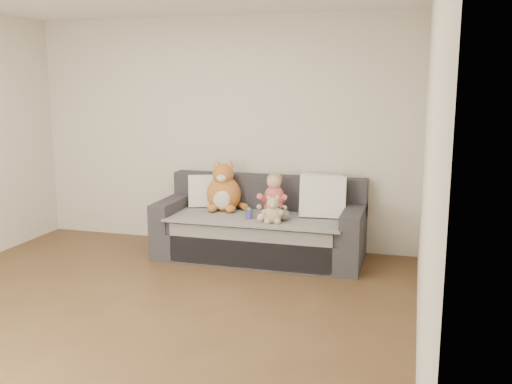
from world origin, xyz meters
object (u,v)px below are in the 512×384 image
teddy_bear (273,212)px  sofa (261,229)px  toddler (274,198)px  sippy_cup (249,212)px  plush_cat (224,191)px

teddy_bear → sofa: bearing=113.8°
toddler → sippy_cup: (-0.21, -0.20, -0.13)m
plush_cat → teddy_bear: (0.67, -0.43, -0.10)m
teddy_bear → sippy_cup: bearing=149.3°
plush_cat → toddler: bearing=-19.4°
toddler → teddy_bear: toddler is taller
sofa → plush_cat: bearing=169.2°
toddler → teddy_bear: (0.07, -0.31, -0.08)m
teddy_bear → toddler: bearing=94.1°
plush_cat → sippy_cup: 0.52m
sofa → sippy_cup: 0.33m
plush_cat → teddy_bear: 0.80m
sippy_cup → sofa: bearing=75.5°
toddler → plush_cat: size_ratio=0.79×
plush_cat → sippy_cup: plush_cat is taller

